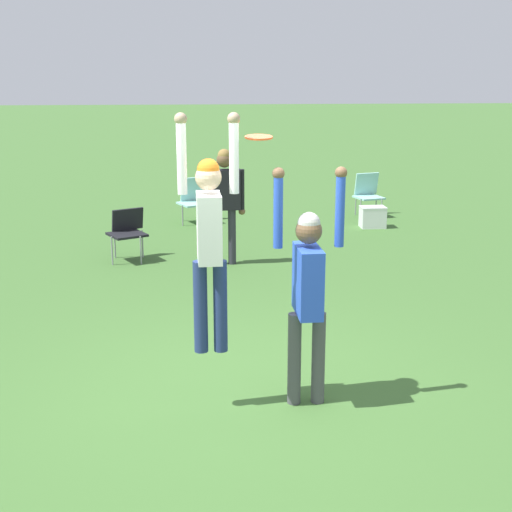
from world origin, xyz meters
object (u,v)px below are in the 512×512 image
(camping_chair_2, at_px, (368,192))
(person_spectator_near, at_px, (225,195))
(person_jumping, at_px, (209,230))
(person_defending, at_px, (308,282))
(frisbee, at_px, (259,137))
(cooler_box, at_px, (373,217))
(camping_chair_1, at_px, (127,229))
(camping_chair_0, at_px, (194,198))

(camping_chair_2, height_order, person_spectator_near, person_spectator_near)
(person_jumping, xyz_separation_m, person_defending, (0.85, 0.01, -0.48))
(person_defending, xyz_separation_m, frisbee, (-0.42, 0.08, 1.24))
(person_jumping, bearing_deg, cooler_box, -25.54)
(camping_chair_2, bearing_deg, frisbee, 54.82)
(frisbee, distance_m, camping_chair_2, 9.05)
(person_jumping, distance_m, person_defending, 0.97)
(frisbee, relative_size, cooler_box, 0.49)
(person_jumping, relative_size, camping_chair_1, 2.57)
(frisbee, bearing_deg, camping_chair_0, 93.43)
(person_jumping, distance_m, frisbee, 0.87)
(person_jumping, bearing_deg, frisbee, -78.54)
(person_jumping, relative_size, camping_chair_2, 2.34)
(camping_chair_0, distance_m, camping_chair_2, 3.57)
(person_jumping, bearing_deg, camping_chair_0, -0.53)
(person_defending, xyz_separation_m, camping_chair_1, (-1.98, 5.25, -0.64))
(person_jumping, relative_size, camping_chair_0, 2.34)
(frisbee, distance_m, camping_chair_0, 8.24)
(camping_chair_0, distance_m, cooler_box, 3.50)
(person_jumping, relative_size, person_spectator_near, 1.15)
(camping_chair_0, height_order, camping_chair_1, camping_chair_0)
(person_defending, bearing_deg, person_jumping, -90.00)
(camping_chair_0, relative_size, cooler_box, 1.85)
(camping_chair_0, bearing_deg, cooler_box, 142.10)
(person_defending, height_order, camping_chair_1, person_defending)
(camping_chair_1, relative_size, cooler_box, 1.69)
(person_defending, bearing_deg, frisbee, -101.65)
(frisbee, bearing_deg, person_spectator_near, 90.54)
(person_defending, relative_size, frisbee, 9.16)
(cooler_box, bearing_deg, frisbee, -112.05)
(person_defending, relative_size, camping_chair_0, 2.44)
(person_defending, bearing_deg, camping_chair_1, -160.23)
(frisbee, height_order, camping_chair_2, frisbee)
(camping_chair_0, xyz_separation_m, camping_chair_2, (3.56, 0.30, 0.01))
(cooler_box, bearing_deg, camping_chair_0, 166.06)
(person_jumping, distance_m, camping_chair_0, 8.18)
(person_defending, height_order, camping_chair_2, person_defending)
(camping_chair_0, bearing_deg, person_spectator_near, 73.66)
(cooler_box, bearing_deg, person_jumping, -114.62)
(person_jumping, xyz_separation_m, camping_chair_1, (-1.14, 5.27, -1.12))
(camping_chair_0, xyz_separation_m, person_spectator_near, (0.43, -3.25, 0.59))
(cooler_box, bearing_deg, person_spectator_near, -140.75)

